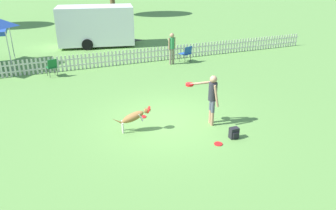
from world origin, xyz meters
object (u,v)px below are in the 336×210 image
Objects in this scene: frisbee_near_handler at (143,117)px; folding_chair_blue_left at (186,53)px; folding_chair_center at (52,66)px; equipment_trailer at (96,25)px; handler_person at (211,94)px; leaping_dog at (134,117)px; spectator_standing at (172,46)px; frisbee_near_dog at (218,144)px; backpack_on_grass at (234,133)px.

folding_chair_blue_left is at bearing 52.73° from frisbee_near_handler.
equipment_trailer reaches higher than folding_chair_center.
folding_chair_blue_left is at bearing -7.85° from handler_person.
leaping_dog is at bearing -122.85° from frisbee_near_handler.
folding_chair_center is at bearing -12.67° from spectator_standing.
frisbee_near_dog is (1.51, -2.63, 0.00)m from frisbee_near_handler.
frisbee_near_handler is 0.29× the size of folding_chair_center.
spectator_standing is at bearing 80.75° from backpack_on_grass.
backpack_on_grass is (0.22, -1.14, -0.90)m from handler_person.
frisbee_near_handler is at bearing 66.04° from handler_person.
handler_person is 8.47m from folding_chair_center.
handler_person is 6.80× the size of frisbee_near_handler.
equipment_trailer is (0.62, 11.36, 1.30)m from frisbee_near_handler.
spectator_standing is (-0.88, -0.07, 0.48)m from folding_chair_blue_left.
spectator_standing reaches higher than folding_chair_center.
handler_person reaches higher than frisbee_near_handler.
folding_chair_blue_left is 0.53× the size of spectator_standing.
folding_chair_center reaches higher than backpack_on_grass.
spectator_standing reaches higher than folding_chair_blue_left.
leaping_dog is 6.98m from folding_chair_center.
leaping_dog is 8.19m from folding_chair_blue_left.
backpack_on_grass reaches higher than frisbee_near_handler.
frisbee_near_dog is at bearing 173.53° from handler_person.
frisbee_near_dog is 0.72× the size of backpack_on_grass.
folding_chair_center reaches higher than frisbee_near_dog.
handler_person is at bearing 72.42° from frisbee_near_dog.
handler_person is 4.88× the size of backpack_on_grass.
spectator_standing is at bearing -51.84° from equipment_trailer.
frisbee_near_handler is at bearing 158.26° from leaping_dog.
spectator_standing is at bearing 76.71° from frisbee_near_dog.
folding_chair_center is 6.43m from equipment_trailer.
spectator_standing reaches higher than leaping_dog.
equipment_trailer reaches higher than folding_chair_blue_left.
handler_person is at bearing -72.34° from equipment_trailer.
leaping_dog is at bearing 90.71° from folding_chair_center.
frisbee_near_dog is at bearing 65.94° from spectator_standing.
equipment_trailer is at bearing 93.63° from frisbee_near_dog.
frisbee_near_handler is 7.18m from folding_chair_blue_left.
folding_chair_center is (-1.99, 6.69, 0.02)m from leaping_dog.
leaping_dog is 0.75× the size of spectator_standing.
handler_person is 7.14m from spectator_standing.
handler_person is at bearing -35.07° from frisbee_near_handler.
handler_person is at bearing 106.07° from folding_chair_center.
spectator_standing is (1.95, 8.26, 0.99)m from frisbee_near_dog.
folding_chair_center is at bearing 115.66° from frisbee_near_dog.
handler_person reaches higher than folding_chair_center.
spectator_standing is 6.41m from equipment_trailer.
handler_person is 7.47m from folding_chair_blue_left.
folding_chair_blue_left is at bearing 163.07° from folding_chair_center.
handler_person is 1.72m from frisbee_near_dog.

